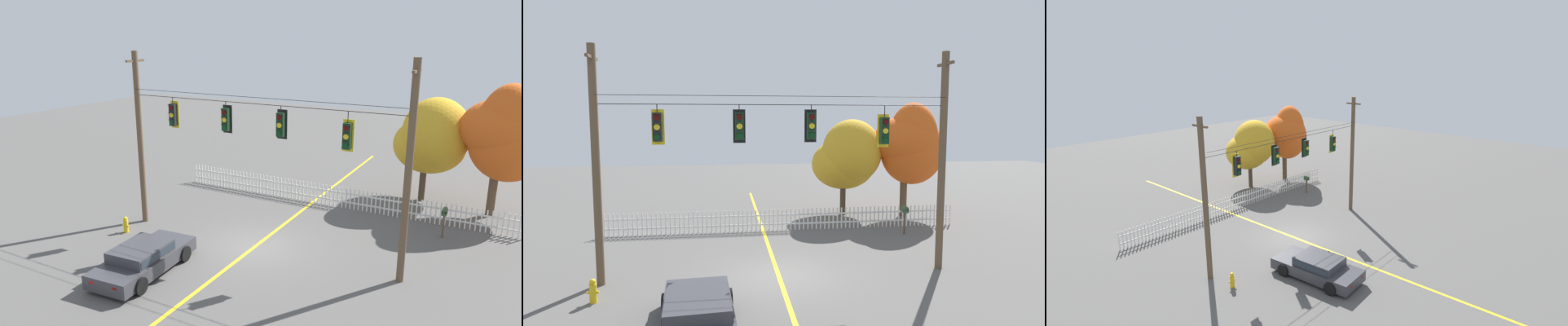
{
  "view_description": "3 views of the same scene",
  "coord_description": "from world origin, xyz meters",
  "views": [
    {
      "loc": [
        9.42,
        -16.7,
        8.94
      ],
      "look_at": [
        0.59,
        -0.56,
        3.95
      ],
      "focal_mm": 33.27,
      "sensor_mm": 36.0,
      "label": 1
    },
    {
      "loc": [
        -1.85,
        -15.0,
        5.64
      ],
      "look_at": [
        0.18,
        -0.12,
        4.15
      ],
      "focal_mm": 29.5,
      "sensor_mm": 36.0,
      "label": 2
    },
    {
      "loc": [
        -16.53,
        -15.28,
        10.64
      ],
      "look_at": [
        1.29,
        -0.02,
        4.48
      ],
      "focal_mm": 27.33,
      "sensor_mm": 36.0,
      "label": 3
    }
  ],
  "objects": [
    {
      "name": "ground",
      "position": [
        0.0,
        0.0,
        0.0
      ],
      "size": [
        80.0,
        80.0,
        0.0
      ],
      "primitive_type": "plane",
      "color": "#565451"
    },
    {
      "name": "signal_support_span",
      "position": [
        0.0,
        -0.0,
        4.16
      ],
      "size": [
        12.62,
        1.1,
        8.15
      ],
      "color": "brown",
      "rests_on": "ground"
    },
    {
      "name": "traffic_signal_northbound_primary",
      "position": [
        3.89,
        0.01,
        5.27
      ],
      "size": [
        0.43,
        0.38,
        1.52
      ],
      "color": "black"
    },
    {
      "name": "autumn_maple_mid",
      "position": [
        8.87,
        8.81,
        4.24
      ],
      "size": [
        4.13,
        3.3,
        6.68
      ],
      "color": "brown",
      "rests_on": "ground"
    },
    {
      "name": "parked_car",
      "position": [
        -2.63,
        -4.06,
        0.61
      ],
      "size": [
        2.28,
        4.66,
        1.15
      ],
      "color": "#38383D",
      "rests_on": "ground"
    },
    {
      "name": "traffic_signal_eastbound_side",
      "position": [
        1.17,
        0.01,
        5.45
      ],
      "size": [
        0.43,
        0.38,
        1.33
      ],
      "color": "black"
    },
    {
      "name": "lane_centerline_stripe",
      "position": [
        0.0,
        0.0,
        0.0
      ],
      "size": [
        0.16,
        36.0,
        0.01
      ],
      "primitive_type": "cube",
      "color": "gold",
      "rests_on": "ground"
    },
    {
      "name": "traffic_signal_southbound_primary",
      "position": [
        -1.37,
        0.01,
        5.44
      ],
      "size": [
        0.43,
        0.38,
        1.34
      ],
      "color": "black"
    },
    {
      "name": "fire_hydrant",
      "position": [
        -5.99,
        -1.51,
        0.38
      ],
      "size": [
        0.38,
        0.22,
        0.76
      ],
      "color": "gold",
      "rests_on": "ground"
    },
    {
      "name": "autumn_maple_near_fence",
      "position": [
        5.39,
        9.78,
        3.44
      ],
      "size": [
        4.04,
        3.89,
        5.71
      ],
      "color": "#473828",
      "rests_on": "ground"
    },
    {
      "name": "roadside_mailbox",
      "position": [
        6.93,
        4.9,
        1.14
      ],
      "size": [
        0.25,
        0.44,
        1.4
      ],
      "color": "brown",
      "rests_on": "ground"
    },
    {
      "name": "white_picket_fence",
      "position": [
        1.2,
        6.42,
        0.56
      ],
      "size": [
        17.99,
        0.06,
        1.11
      ],
      "color": "white",
      "rests_on": "ground"
    },
    {
      "name": "traffic_signal_westbound_side",
      "position": [
        -4.14,
        0.01,
        5.42
      ],
      "size": [
        0.43,
        0.38,
        1.38
      ],
      "color": "black"
    }
  ]
}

